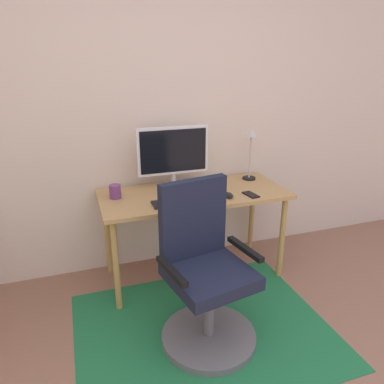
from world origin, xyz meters
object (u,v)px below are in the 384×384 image
computer_mouse (229,195)px  office_chair (205,284)px  cell_phone (251,195)px  desk_lamp (251,145)px  desk (194,201)px  monitor (173,153)px  keyboard (183,202)px  coffee_cup (115,192)px

computer_mouse → office_chair: office_chair is taller
cell_phone → desk_lamp: (0.17, 0.36, 0.28)m
desk → monitor: size_ratio=2.53×
keyboard → computer_mouse: (0.35, -0.00, 0.01)m
keyboard → computer_mouse: size_ratio=4.13×
desk → monitor: 0.41m
desk → computer_mouse: 0.29m
desk → computer_mouse: bearing=-41.6°
monitor → keyboard: (-0.04, -0.35, -0.27)m
cell_phone → desk: bearing=144.1°
keyboard → office_chair: 0.62m
monitor → desk_lamp: 0.66m
computer_mouse → office_chair: (-0.38, -0.52, -0.34)m
desk → desk_lamp: desk_lamp is taller
coffee_cup → desk_lamp: bearing=4.6°
desk_lamp → monitor: bearing=178.6°
coffee_cup → cell_phone: size_ratio=0.72×
keyboard → desk_lamp: bearing=25.9°
cell_phone → office_chair: 0.82m
keyboard → cell_phone: 0.52m
coffee_cup → office_chair: (0.41, -0.77, -0.38)m
desk_lamp → cell_phone: bearing=-115.0°
keyboard → cell_phone: size_ratio=3.07×
desk_lamp → office_chair: bearing=-129.8°
monitor → cell_phone: (0.49, -0.37, -0.27)m
coffee_cup → cell_phone: coffee_cup is taller
coffee_cup → office_chair: bearing=-61.9°
keyboard → monitor: bearing=84.2°
computer_mouse → cell_phone: (0.17, -0.02, -0.01)m
desk_lamp → desk: bearing=-163.9°
monitor → coffee_cup: bearing=-167.3°
keyboard → desk_lamp: size_ratio=1.02×
desk → desk_lamp: (0.55, 0.16, 0.36)m
desk → computer_mouse: (0.21, -0.18, 0.09)m
desk → coffee_cup: 0.60m
monitor → computer_mouse: (0.32, -0.36, -0.26)m
monitor → desk_lamp: size_ratio=1.32×
coffee_cup → desk_lamp: size_ratio=0.24×
coffee_cup → desk_lamp: 1.15m
desk_lamp → office_chair: 1.28m
coffee_cup → desk: bearing=-6.5°
keyboard → desk: bearing=50.8°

